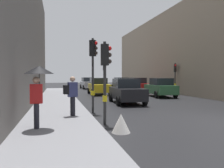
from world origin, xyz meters
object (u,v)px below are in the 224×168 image
traffic_light_near_right (93,62)px  traffic_light_near_left (105,68)px  car_white_compact (121,83)px  car_dark_suv (126,91)px  pedestrian_with_grey_backpack (72,93)px  traffic_light_mid_street (175,73)px  car_yellow_taxi (99,86)px  traffic_light_far_median (104,72)px  pedestrian_with_umbrella (38,79)px  car_green_estate (160,88)px  warning_sign_triangle (121,123)px  car_red_sedan (137,85)px  car_silver_hatchback (88,83)px

traffic_light_near_right → traffic_light_near_left: bearing=-89.9°
car_white_compact → car_dark_suv: 16.89m
car_white_compact → pedestrian_with_grey_backpack: pedestrian_with_grey_backpack is taller
traffic_light_mid_street → car_yellow_taxi: 8.23m
traffic_light_far_median → pedestrian_with_umbrella: size_ratio=1.72×
car_green_estate → traffic_light_mid_street: bearing=37.7°
pedestrian_with_umbrella → warning_sign_triangle: 3.21m
traffic_light_mid_street → car_red_sedan: size_ratio=0.79×
traffic_light_near_right → car_silver_hatchback: bearing=83.0°
car_yellow_taxi → car_green_estate: size_ratio=0.98×
pedestrian_with_grey_backpack → pedestrian_with_umbrella: bearing=-120.2°
traffic_light_far_median → car_dark_suv: size_ratio=0.86×
traffic_light_far_median → car_silver_hatchback: traffic_light_far_median is taller
car_yellow_taxi → car_dark_suv: (0.53, -7.99, 0.00)m
car_white_compact → pedestrian_with_umbrella: pedestrian_with_umbrella is taller
car_white_compact → traffic_light_near_right: bearing=-110.1°
car_white_compact → car_green_estate: bearing=-88.5°
traffic_light_near_right → car_yellow_taxi: (2.44, 11.53, -1.84)m
traffic_light_near_left → traffic_light_far_median: bearing=78.2°
car_white_compact → warning_sign_triangle: (-7.02, -24.27, -0.55)m
traffic_light_near_left → car_yellow_taxi: (2.43, 14.54, -1.41)m
car_silver_hatchback → car_white_compact: (4.47, -2.82, 0.00)m
car_green_estate → car_silver_hatchback: bearing=107.5°
car_green_estate → pedestrian_with_umbrella: size_ratio=2.02×
traffic_light_near_right → pedestrian_with_umbrella: (-2.49, -3.70, -0.87)m
car_white_compact → car_dark_suv: bearing=-104.7°
car_red_sedan → car_green_estate: (0.26, -5.74, 0.00)m
car_white_compact → car_dark_suv: (-4.30, -16.34, 0.00)m
traffic_light_far_median → warning_sign_triangle: size_ratio=5.66×
car_yellow_taxi → pedestrian_with_umbrella: pedestrian_with_umbrella is taller
traffic_light_near_left → pedestrian_with_grey_backpack: size_ratio=1.87×
traffic_light_near_right → car_dark_suv: (2.97, 3.54, -1.84)m
pedestrian_with_grey_backpack → car_green_estate: bearing=45.8°
car_silver_hatchback → car_yellow_taxi: same height
traffic_light_mid_street → warning_sign_triangle: bearing=-125.7°
pedestrian_with_umbrella → pedestrian_with_grey_backpack: bearing=59.8°
traffic_light_near_left → pedestrian_with_umbrella: bearing=-164.5°
car_silver_hatchback → car_yellow_taxi: (-0.36, -11.17, 0.00)m
pedestrian_with_grey_backpack → traffic_light_far_median: bearing=73.9°
traffic_light_mid_street → car_white_compact: size_ratio=0.79×
warning_sign_triangle → traffic_light_near_left: bearing=100.1°
traffic_light_far_median → traffic_light_near_left: (-4.30, -20.65, -0.26)m
car_green_estate → pedestrian_with_umbrella: 15.12m
traffic_light_far_median → car_red_sedan: traffic_light_far_median is taller
pedestrian_with_umbrella → pedestrian_with_grey_backpack: 2.59m
traffic_light_near_right → traffic_light_mid_street: bearing=43.0°
car_white_compact → car_red_sedan: size_ratio=1.00×
car_silver_hatchback → car_red_sedan: 10.46m
car_red_sedan → warning_sign_triangle: bearing=-111.8°
pedestrian_with_grey_backpack → car_dark_suv: bearing=50.4°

